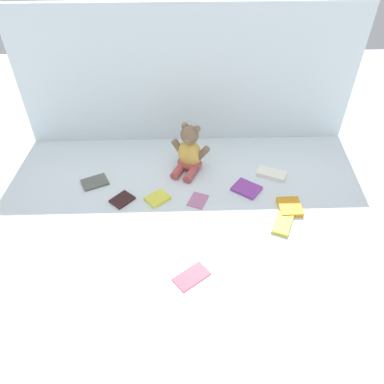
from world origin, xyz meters
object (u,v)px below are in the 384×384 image
(teddy_bear, at_px, (190,153))
(book_case_1, at_px, (158,198))
(book_case_3, at_px, (95,182))
(book_case_7, at_px, (283,224))
(book_case_2, at_px, (290,207))
(book_case_5, at_px, (246,189))
(book_case_8, at_px, (198,200))
(book_case_0, at_px, (122,200))
(book_case_6, at_px, (272,174))
(book_case_4, at_px, (192,276))

(teddy_bear, relative_size, book_case_1, 2.43)
(book_case_3, height_order, book_case_7, book_case_7)
(book_case_2, xyz_separation_m, book_case_3, (-0.85, 0.19, -0.00))
(book_case_5, xyz_separation_m, book_case_8, (-0.22, -0.06, -0.00))
(teddy_bear, distance_m, book_case_1, 0.28)
(teddy_bear, xyz_separation_m, book_case_0, (-0.30, -0.22, -0.08))
(book_case_5, bearing_deg, book_case_6, -16.30)
(book_case_1, bearing_deg, teddy_bear, 107.38)
(book_case_6, bearing_deg, teddy_bear, 104.21)
(book_case_0, bearing_deg, book_case_4, -11.67)
(book_case_3, distance_m, book_case_6, 0.82)
(book_case_6, bearing_deg, book_case_8, 139.73)
(book_case_5, relative_size, book_case_8, 1.24)
(book_case_5, relative_size, book_case_7, 0.94)
(book_case_1, relative_size, book_case_7, 0.79)
(book_case_7, height_order, book_case_8, book_case_7)
(book_case_4, distance_m, book_case_8, 0.40)
(book_case_2, bearing_deg, book_case_6, 97.50)
(book_case_1, relative_size, book_case_4, 0.75)
(teddy_bear, height_order, book_case_0, teddy_bear)
(book_case_3, bearing_deg, book_case_4, -166.35)
(book_case_3, relative_size, book_case_8, 1.23)
(book_case_5, relative_size, book_case_6, 0.86)
(book_case_2, distance_m, book_case_5, 0.21)
(book_case_2, distance_m, book_case_3, 0.87)
(book_case_3, distance_m, book_case_8, 0.48)
(book_case_8, bearing_deg, teddy_bear, -59.91)
(book_case_3, xyz_separation_m, book_case_4, (0.43, -0.53, -0.00))
(book_case_0, distance_m, book_case_6, 0.70)
(book_case_3, height_order, book_case_8, book_case_3)
(book_case_2, relative_size, book_case_5, 0.96)
(book_case_0, height_order, book_case_7, book_case_7)
(teddy_bear, height_order, book_case_6, teddy_bear)
(book_case_0, xyz_separation_m, book_case_1, (0.15, 0.00, 0.00))
(book_case_2, xyz_separation_m, book_case_7, (-0.05, -0.10, -0.00))
(book_case_8, bearing_deg, book_case_5, -140.21)
(book_case_4, relative_size, book_case_5, 1.11)
(book_case_0, xyz_separation_m, book_case_2, (0.71, -0.07, 0.00))
(book_case_0, distance_m, book_case_1, 0.15)
(book_case_7, bearing_deg, book_case_4, 57.06)
(book_case_2, distance_m, book_case_7, 0.11)
(teddy_bear, relative_size, book_case_8, 2.53)
(book_case_1, height_order, book_case_3, book_case_1)
(book_case_0, bearing_deg, book_case_3, -178.52)
(teddy_bear, relative_size, book_case_2, 2.12)
(book_case_1, distance_m, book_case_7, 0.54)
(book_case_3, bearing_deg, book_case_1, -137.75)
(book_case_6, bearing_deg, book_case_2, -146.31)
(book_case_3, relative_size, book_case_7, 0.94)
(book_case_4, distance_m, book_case_5, 0.53)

